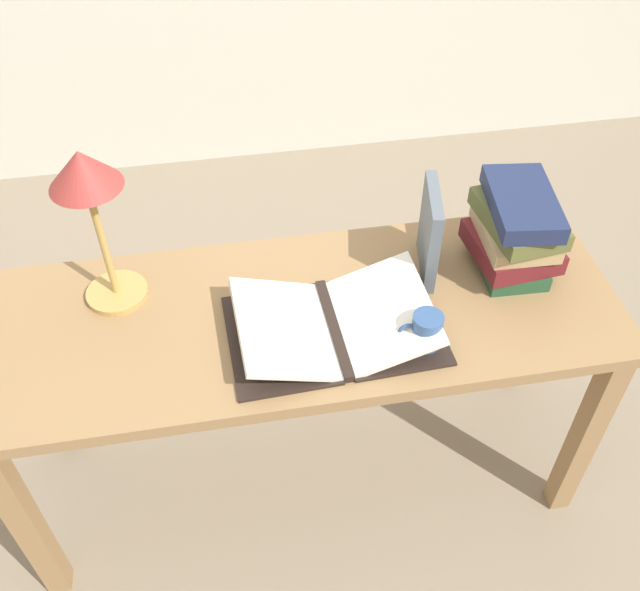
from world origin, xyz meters
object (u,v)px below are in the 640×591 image
at_px(open_book, 334,325).
at_px(book_standing_upright, 430,232).
at_px(book_stack_tall, 515,232).
at_px(coffee_mug, 426,331).
at_px(reading_lamp, 88,190).

distance_m(open_book, book_standing_upright, 0.35).
bearing_deg(open_book, book_stack_tall, 14.62).
bearing_deg(book_stack_tall, coffee_mug, -141.94).
distance_m(book_standing_upright, reading_lamp, 0.82).
xyz_separation_m(book_stack_tall, book_standing_upright, (-0.21, 0.03, 0.00)).
bearing_deg(book_standing_upright, open_book, -135.91).
height_order(book_stack_tall, book_standing_upright, book_standing_upright).
bearing_deg(reading_lamp, open_book, -22.76).
height_order(open_book, coffee_mug, coffee_mug).
height_order(book_stack_tall, coffee_mug, book_stack_tall).
distance_m(open_book, coffee_mug, 0.22).
bearing_deg(reading_lamp, coffee_mug, -22.44).
bearing_deg(coffee_mug, open_book, 158.39).
distance_m(book_standing_upright, coffee_mug, 0.28).
relative_size(reading_lamp, coffee_mug, 4.15).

